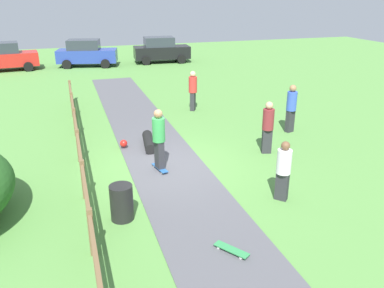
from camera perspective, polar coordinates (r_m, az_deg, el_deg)
name	(u,v)px	position (r m, az deg, el deg)	size (l,w,h in m)	color
ground_plane	(167,167)	(12.61, -3.61, -3.27)	(60.00, 60.00, 0.00)	#568E42
asphalt_path	(167,166)	(12.61, -3.61, -3.23)	(2.40, 28.00, 0.02)	#515156
wooden_fence	(80,157)	(12.04, -15.75, -1.83)	(0.12, 18.12, 1.10)	brown
trash_bin	(122,202)	(9.80, -10.08, -8.28)	(0.56, 0.56, 0.90)	black
skater_riding	(159,137)	(11.94, -4.79, 1.04)	(0.45, 0.82, 1.94)	#265999
skater_fallen	(147,142)	(14.14, -6.54, 0.30)	(1.28, 1.56, 0.36)	black
skateboard_loose	(231,250)	(8.74, 5.70, -14.87)	(0.61, 0.78, 0.08)	#338C4C
bystander_maroon	(268,125)	(13.54, 10.86, 2.70)	(0.47, 0.47, 1.81)	#2D2D33
bystander_white	(284,168)	(10.58, 13.02, -3.43)	(0.54, 0.54, 1.65)	#2D2D33
bystander_red	(193,89)	(18.28, 0.12, 7.93)	(0.52, 0.52, 1.83)	#2D2D33
bystander_blue	(291,106)	(15.83, 14.09, 5.31)	(0.48, 0.48, 1.88)	#2D2D33
parked_car_blue	(86,53)	(30.49, -14.94, 12.52)	(4.47, 2.68, 1.92)	#283D99
parked_car_red	(5,57)	(30.67, -25.35, 11.27)	(4.36, 2.34, 1.92)	red
parked_car_black	(161,50)	(31.28, -4.46, 13.35)	(4.31, 2.23, 1.92)	black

